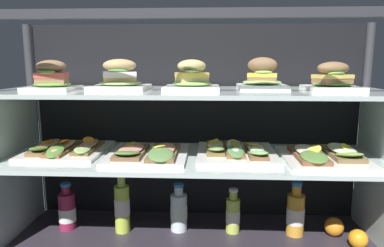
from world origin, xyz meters
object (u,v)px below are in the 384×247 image
at_px(plated_roll_sandwich_far_left, 332,79).
at_px(juice_bottle_front_second, 122,207).
at_px(plated_roll_sandwich_far_right, 120,79).
at_px(open_sandwich_tray_near_right_corner, 148,153).
at_px(plated_roll_sandwich_mid_left, 52,78).
at_px(juice_bottle_front_middle, 67,211).
at_px(plated_roll_sandwich_right_of_center, 192,80).
at_px(juice_bottle_front_fourth, 295,213).
at_px(juice_bottle_back_center, 179,211).
at_px(juice_bottle_back_right, 233,214).
at_px(open_sandwich_tray_mid_right, 325,155).
at_px(orange_fruit_beside_bottles, 334,227).
at_px(open_sandwich_tray_center, 236,151).
at_px(open_sandwich_tray_right_of_center, 66,149).
at_px(orange_fruit_near_left_post, 358,239).
at_px(plated_roll_sandwich_left_of_center, 262,78).

height_order(plated_roll_sandwich_far_left, juice_bottle_front_second, plated_roll_sandwich_far_left).
bearing_deg(plated_roll_sandwich_far_right, open_sandwich_tray_near_right_corner, -17.82).
height_order(plated_roll_sandwich_mid_left, plated_roll_sandwich_far_right, plated_roll_sandwich_far_right).
bearing_deg(juice_bottle_front_middle, open_sandwich_tray_near_right_corner, -13.69).
distance_m(plated_roll_sandwich_right_of_center, juice_bottle_front_fourth, 0.69).
distance_m(juice_bottle_back_center, juice_bottle_back_right, 0.23).
xyz_separation_m(open_sandwich_tray_mid_right, orange_fruit_beside_bottles, (0.08, 0.09, -0.32)).
height_order(plated_roll_sandwich_far_left, juice_bottle_back_right, plated_roll_sandwich_far_left).
distance_m(open_sandwich_tray_center, open_sandwich_tray_mid_right, 0.33).
distance_m(open_sandwich_tray_right_of_center, open_sandwich_tray_center, 0.68).
relative_size(open_sandwich_tray_mid_right, juice_bottle_back_center, 1.65).
xyz_separation_m(juice_bottle_back_center, orange_fruit_near_left_post, (0.70, -0.11, -0.05)).
relative_size(plated_roll_sandwich_far_left, orange_fruit_near_left_post, 2.70).
bearing_deg(juice_bottle_back_center, orange_fruit_beside_bottles, -1.51).
distance_m(juice_bottle_front_fourth, orange_fruit_near_left_post, 0.24).
height_order(plated_roll_sandwich_mid_left, juice_bottle_back_center, plated_roll_sandwich_mid_left).
bearing_deg(open_sandwich_tray_mid_right, plated_roll_sandwich_far_left, 64.93).
height_order(plated_roll_sandwich_mid_left, juice_bottle_front_second, plated_roll_sandwich_mid_left).
height_order(plated_roll_sandwich_left_of_center, juice_bottle_back_center, plated_roll_sandwich_left_of_center).
bearing_deg(juice_bottle_front_fourth, plated_roll_sandwich_mid_left, -174.75).
xyz_separation_m(juice_bottle_back_center, juice_bottle_front_fourth, (0.48, -0.02, 0.01)).
xyz_separation_m(plated_roll_sandwich_mid_left, plated_roll_sandwich_far_right, (0.25, 0.04, -0.00)).
bearing_deg(juice_bottle_back_center, open_sandwich_tray_near_right_corner, -137.62).
xyz_separation_m(open_sandwich_tray_mid_right, juice_bottle_back_center, (-0.56, 0.10, -0.28)).
bearing_deg(juice_bottle_front_middle, juice_bottle_back_center, 1.03).
bearing_deg(orange_fruit_beside_bottles, open_sandwich_tray_right_of_center, -178.38).
distance_m(plated_roll_sandwich_left_of_center, orange_fruit_near_left_post, 0.72).
xyz_separation_m(open_sandwich_tray_near_right_corner, open_sandwich_tray_center, (0.34, 0.04, 0.00)).
relative_size(plated_roll_sandwich_mid_left, open_sandwich_tray_mid_right, 0.52).
xyz_separation_m(open_sandwich_tray_center, juice_bottle_back_center, (-0.23, 0.05, -0.28)).
bearing_deg(juice_bottle_front_middle, orange_fruit_near_left_post, -5.05).
height_order(plated_roll_sandwich_right_of_center, orange_fruit_near_left_post, plated_roll_sandwich_right_of_center).
xyz_separation_m(plated_roll_sandwich_far_left, open_sandwich_tray_center, (-0.36, -0.01, -0.28)).
distance_m(plated_roll_sandwich_far_right, orange_fruit_near_left_post, 1.09).
height_order(open_sandwich_tray_near_right_corner, juice_bottle_front_middle, open_sandwich_tray_near_right_corner).
bearing_deg(juice_bottle_front_middle, open_sandwich_tray_center, -3.64).
bearing_deg(orange_fruit_near_left_post, plated_roll_sandwich_mid_left, 179.51).
height_order(plated_roll_sandwich_mid_left, open_sandwich_tray_mid_right, plated_roll_sandwich_mid_left).
bearing_deg(open_sandwich_tray_center, plated_roll_sandwich_mid_left, -175.97).
distance_m(juice_bottle_back_right, juice_bottle_front_fourth, 0.25).
height_order(open_sandwich_tray_mid_right, orange_fruit_near_left_post, open_sandwich_tray_mid_right).
relative_size(plated_roll_sandwich_right_of_center, juice_bottle_back_right, 1.07).
distance_m(plated_roll_sandwich_right_of_center, orange_fruit_near_left_post, 0.88).
bearing_deg(open_sandwich_tray_right_of_center, juice_bottle_front_second, 6.35).
bearing_deg(plated_roll_sandwich_far_right, open_sandwich_tray_right_of_center, 175.97).
xyz_separation_m(open_sandwich_tray_right_of_center, juice_bottle_front_fourth, (0.93, 0.03, -0.27)).
bearing_deg(juice_bottle_front_middle, plated_roll_sandwich_right_of_center, -8.09).
bearing_deg(open_sandwich_tray_right_of_center, open_sandwich_tray_mid_right, -3.09).
bearing_deg(juice_bottle_front_middle, open_sandwich_tray_right_of_center, -54.60).
bearing_deg(open_sandwich_tray_mid_right, juice_bottle_back_right, 163.71).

